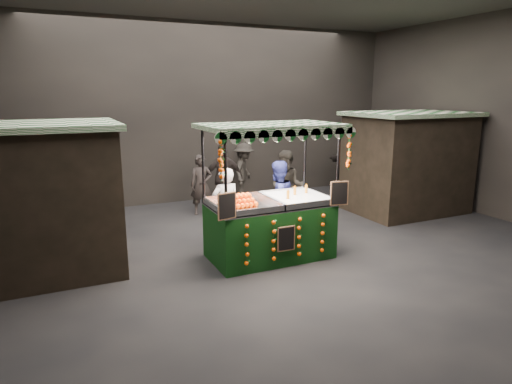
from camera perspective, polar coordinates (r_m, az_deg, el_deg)
name	(u,v)px	position (r m, az deg, el deg)	size (l,w,h in m)	color
ground	(286,253)	(8.76, 3.86, -7.90)	(12.00, 12.00, 0.00)	black
market_hall	(288,76)	(8.20, 4.22, 14.79)	(12.10, 10.10, 5.05)	black
neighbour_stall_left	(30,200)	(8.38, -27.20, -0.94)	(3.00, 2.20, 2.60)	black
neighbour_stall_right	(407,162)	(12.18, 18.95, 3.70)	(3.00, 2.20, 2.60)	black
juice_stall	(271,218)	(8.30, 1.97, -3.34)	(2.62, 1.54, 2.54)	black
vendor_grey	(226,208)	(8.91, -3.97, -2.02)	(0.61, 0.41, 1.63)	gray
vendor_blue	(278,200)	(9.39, 2.80, -1.06)	(0.95, 0.81, 1.69)	navy
shopper_0	(201,185)	(11.36, -7.10, 0.93)	(0.63, 0.49, 1.55)	#292321
shopper_1	(287,187)	(10.50, 4.07, 0.61)	(1.08, 1.04, 1.76)	#282520
shopper_2	(224,178)	(11.65, -4.19, 1.88)	(1.10, 0.59, 1.78)	#292221
shopper_3	(244,172)	(12.80, -1.57, 2.65)	(1.15, 1.23, 1.67)	#2D2925
shopper_4	(54,193)	(10.92, -24.71, -0.09)	(1.02, 0.89, 1.75)	#2B2823
shopper_5	(348,164)	(13.87, 11.85, 3.59)	(0.94, 1.81, 1.87)	#2A2422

